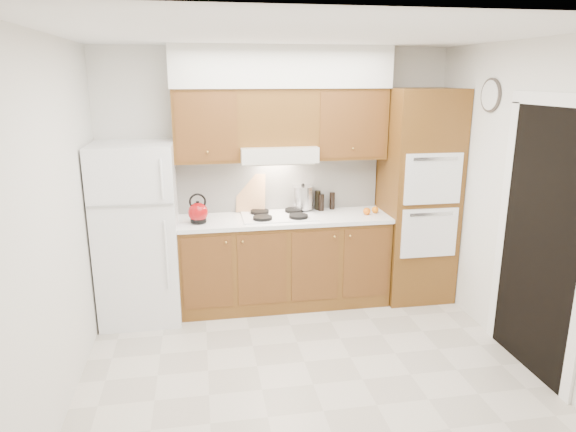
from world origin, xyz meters
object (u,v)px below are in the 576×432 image
(kettle, at_px, (198,212))
(stock_pot, at_px, (303,198))
(fridge, at_px, (138,233))
(oven_cabinet, at_px, (417,196))

(kettle, relative_size, stock_pot, 0.84)
(stock_pot, bearing_deg, fridge, -171.56)
(kettle, bearing_deg, fridge, 175.45)
(kettle, bearing_deg, oven_cabinet, 0.51)
(fridge, distance_m, kettle, 0.61)
(fridge, xyz_separation_m, kettle, (0.58, -0.03, 0.19))
(fridge, height_order, oven_cabinet, oven_cabinet)
(oven_cabinet, bearing_deg, kettle, -178.27)
(fridge, bearing_deg, stock_pot, 8.44)
(oven_cabinet, relative_size, stock_pot, 9.62)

